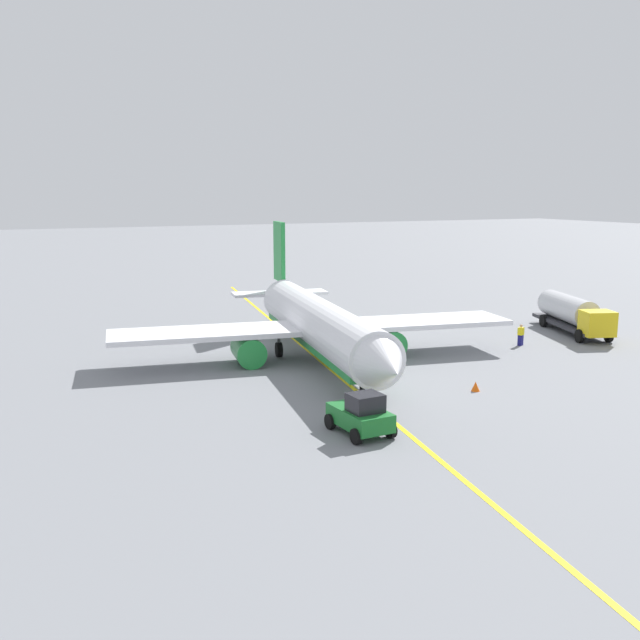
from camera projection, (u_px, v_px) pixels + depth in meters
The scene contains 7 objects.
ground_plane at pixel (320, 361), 52.13m from camera, with size 400.00×400.00×0.00m, color slate.
airplane at pixel (318, 325), 52.18m from camera, with size 31.41×29.96×9.45m.
fuel_tanker at pixel (573, 313), 61.94m from camera, with size 11.09×5.80×3.15m.
pushback_tug at pixel (361, 415), 36.31m from camera, with size 3.70×2.47×2.20m.
refueling_worker at pixel (521, 335), 57.15m from camera, with size 0.56×0.63×1.71m.
safety_cone_nose at pixel (476, 386), 44.19m from camera, with size 0.54×0.54×0.60m, color #F2590F.
taxi_line_marking at pixel (320, 361), 52.13m from camera, with size 83.62×0.30×0.01m, color yellow.
Camera 1 is at (45.92, -21.66, 12.18)m, focal length 40.41 mm.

